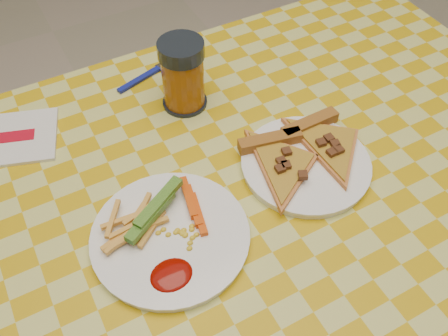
{
  "coord_description": "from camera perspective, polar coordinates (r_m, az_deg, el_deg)",
  "views": [
    {
      "loc": [
        -0.24,
        -0.41,
        1.4
      ],
      "look_at": [
        0.01,
        0.06,
        0.78
      ],
      "focal_mm": 40.0,
      "sensor_mm": 36.0,
      "label": 1
    }
  ],
  "objects": [
    {
      "name": "napkin",
      "position": [
        0.95,
        -22.66,
        3.22
      ],
      "size": [
        0.17,
        0.17,
        0.01
      ],
      "rotation": [
        0.0,
        0.0,
        -0.32
      ],
      "color": "white",
      "rests_on": "table"
    },
    {
      "name": "plate_right",
      "position": [
        0.85,
        9.3,
        0.33
      ],
      "size": [
        0.27,
        0.27,
        0.01
      ],
      "primitive_type": "cylinder",
      "rotation": [
        0.0,
        0.0,
        -0.34
      ],
      "color": "white",
      "rests_on": "table"
    },
    {
      "name": "plate_left",
      "position": [
        0.75,
        -6.14,
        -7.91
      ],
      "size": [
        0.28,
        0.28,
        0.01
      ],
      "primitive_type": "cylinder",
      "rotation": [
        0.0,
        0.0,
        0.22
      ],
      "color": "white",
      "rests_on": "table"
    },
    {
      "name": "fries_veggies",
      "position": [
        0.75,
        -7.33,
        -6.56
      ],
      "size": [
        0.19,
        0.17,
        0.04
      ],
      "color": "#E9BD4A",
      "rests_on": "plate_left"
    },
    {
      "name": "fork",
      "position": [
        1.02,
        -8.63,
        10.57
      ],
      "size": [
        0.14,
        0.06,
        0.01
      ],
      "rotation": [
        0.0,
        0.0,
        0.29
      ],
      "color": "navy",
      "rests_on": "table"
    },
    {
      "name": "table",
      "position": [
        0.86,
        1.42,
        -6.74
      ],
      "size": [
        1.28,
        0.88,
        0.76
      ],
      "color": "silver",
      "rests_on": "ground"
    },
    {
      "name": "pizza_slices",
      "position": [
        0.84,
        9.01,
        1.8
      ],
      "size": [
        0.25,
        0.23,
        0.02
      ],
      "color": "#DC8743",
      "rests_on": "plate_right"
    },
    {
      "name": "drink_glass",
      "position": [
        0.91,
        -4.72,
        10.51
      ],
      "size": [
        0.08,
        0.08,
        0.14
      ],
      "color": "black",
      "rests_on": "table"
    }
  ]
}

